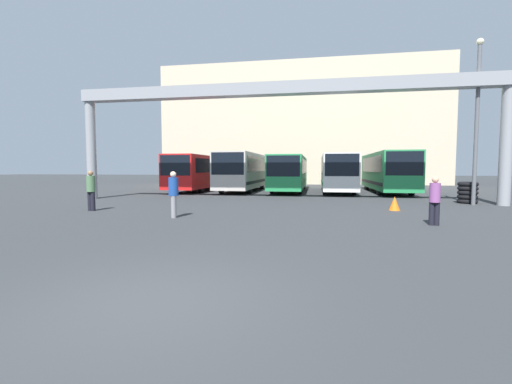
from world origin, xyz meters
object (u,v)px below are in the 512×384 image
object	(u,v)px
bus_slot_0	(202,171)
tire_stack	(468,193)
bus_slot_1	(243,170)
pedestrian_far_center	(435,200)
traffic_cone	(395,203)
bus_slot_3	(337,171)
bus_slot_2	(290,171)
bus_slot_4	(387,170)
pedestrian_near_left	(174,193)
pedestrian_near_center	(91,190)
lamp_post	(477,116)

from	to	relation	value
bus_slot_0	tire_stack	xyz separation A→B (m)	(18.54, -8.67, -1.16)
bus_slot_1	tire_stack	distance (m)	16.76
pedestrian_far_center	traffic_cone	distance (m)	4.25
bus_slot_1	bus_slot_3	size ratio (longest dim) A/B	0.97
bus_slot_2	tire_stack	xyz separation A→B (m)	(10.63, -8.77, -1.11)
bus_slot_4	traffic_cone	xyz separation A→B (m)	(-2.04, -12.64, -1.50)
bus_slot_2	bus_slot_4	xyz separation A→B (m)	(7.91, -0.31, 0.12)
pedestrian_far_center	pedestrian_near_left	bearing A→B (deg)	-171.65
bus_slot_0	bus_slot_1	size ratio (longest dim) A/B	1.10
bus_slot_1	bus_slot_2	size ratio (longest dim) A/B	0.90
bus_slot_2	pedestrian_near_center	distance (m)	17.45
pedestrian_near_left	lamp_post	world-z (taller)	lamp_post
lamp_post	bus_slot_4	bearing A→B (deg)	105.73
bus_slot_3	bus_slot_4	distance (m)	3.96
bus_slot_1	bus_slot_2	bearing A→B (deg)	8.84
bus_slot_2	bus_slot_4	size ratio (longest dim) A/B	1.05
bus_slot_1	bus_slot_4	world-z (taller)	bus_slot_1
lamp_post	bus_slot_0	bearing A→B (deg)	152.56
pedestrian_far_center	tire_stack	world-z (taller)	pedestrian_far_center
pedestrian_far_center	pedestrian_near_left	xyz separation A→B (m)	(-9.52, 0.20, 0.09)
pedestrian_near_left	bus_slot_0	bearing A→B (deg)	174.03
traffic_cone	bus_slot_1	bearing A→B (deg)	128.56
bus_slot_0	bus_slot_2	size ratio (longest dim) A/B	0.98
bus_slot_3	lamp_post	distance (m)	11.72
pedestrian_far_center	tire_stack	bearing A→B (deg)	72.04
pedestrian_near_left	traffic_cone	xyz separation A→B (m)	(9.13, 4.00, -0.65)
lamp_post	traffic_cone	bearing A→B (deg)	-145.08
tire_stack	pedestrian_near_center	bearing A→B (deg)	-159.89
bus_slot_0	pedestrian_far_center	distance (m)	22.20
bus_slot_4	tire_stack	xyz separation A→B (m)	(2.71, -8.46, -1.23)
pedestrian_near_left	bus_slot_3	bearing A→B (deg)	134.97
bus_slot_1	pedestrian_near_center	bearing A→B (deg)	-104.73
pedestrian_near_left	bus_slot_2	bearing A→B (deg)	147.72
bus_slot_3	tire_stack	distance (m)	10.72
pedestrian_far_center	bus_slot_1	bearing A→B (deg)	131.26
bus_slot_3	traffic_cone	xyz separation A→B (m)	(1.92, -12.49, -1.43)
pedestrian_near_center	lamp_post	bearing A→B (deg)	-153.20
pedestrian_far_center	tire_stack	xyz separation A→B (m)	(4.36, 8.38, -0.28)
bus_slot_3	pedestrian_far_center	xyz separation A→B (m)	(2.31, -16.69, -0.87)
pedestrian_near_left	tire_stack	xyz separation A→B (m)	(13.88, 8.19, -0.37)
bus_slot_0	bus_slot_4	bearing A→B (deg)	-0.78
traffic_cone	bus_slot_4	bearing A→B (deg)	80.84
pedestrian_far_center	traffic_cone	bearing A→B (deg)	104.85
bus_slot_3	pedestrian_far_center	size ratio (longest dim) A/B	6.69
pedestrian_near_left	tire_stack	bearing A→B (deg)	99.11
bus_slot_2	pedestrian_near_left	xyz separation A→B (m)	(-3.25, -16.96, -0.74)
tire_stack	bus_slot_1	bearing A→B (deg)	150.80
bus_slot_0	bus_slot_3	bearing A→B (deg)	-1.76
traffic_cone	tire_stack	distance (m)	6.34
bus_slot_4	lamp_post	distance (m)	10.16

